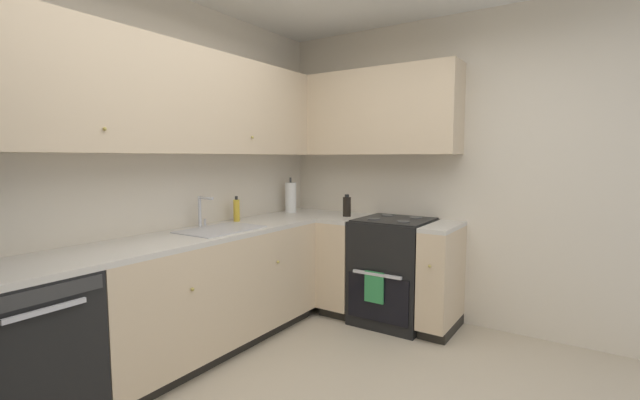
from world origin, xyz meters
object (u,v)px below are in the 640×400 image
(paper_towel_roll, at_px, (291,197))
(oil_bottle, at_px, (347,206))
(dishwasher, at_px, (20,358))
(oven_range, at_px, (394,270))
(soap_bottle, at_px, (237,210))

(paper_towel_roll, bearing_deg, oil_bottle, -84.81)
(dishwasher, xyz_separation_m, oven_range, (2.56, -0.93, 0.02))
(dishwasher, distance_m, soap_bottle, 1.85)
(soap_bottle, height_order, oil_bottle, soap_bottle)
(dishwasher, height_order, soap_bottle, soap_bottle)
(oven_range, bearing_deg, dishwasher, 160.11)
(oil_bottle, bearing_deg, paper_towel_roll, 95.19)
(dishwasher, bearing_deg, paper_towel_roll, 3.70)
(oven_range, height_order, paper_towel_roll, paper_towel_roll)
(paper_towel_roll, height_order, oil_bottle, paper_towel_roll)
(soap_bottle, relative_size, paper_towel_roll, 0.61)
(oven_range, distance_m, paper_towel_roll, 1.24)
(soap_bottle, bearing_deg, dishwasher, -174.10)
(oil_bottle, bearing_deg, soap_bottle, 141.43)
(oven_range, bearing_deg, paper_towel_roll, 93.90)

